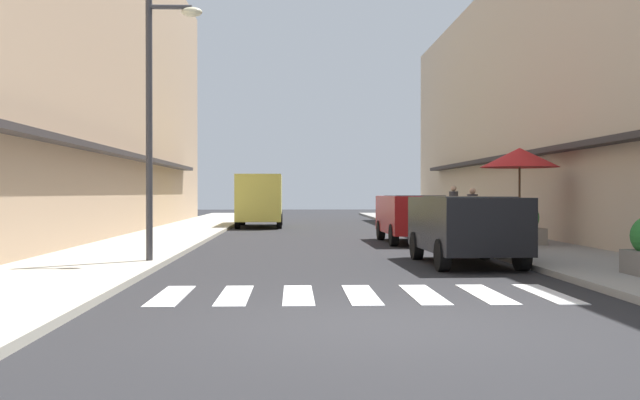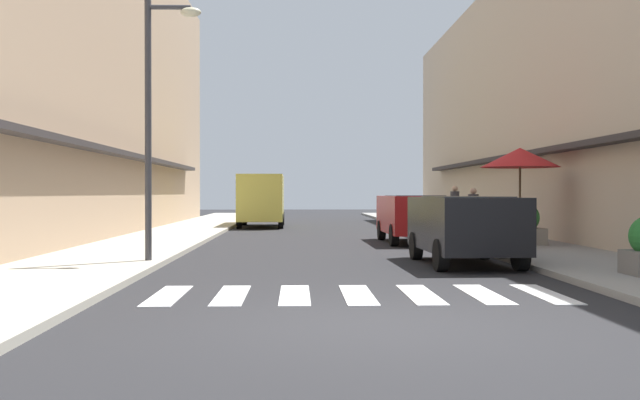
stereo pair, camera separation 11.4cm
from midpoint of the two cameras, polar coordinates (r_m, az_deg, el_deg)
The scene contains 14 objects.
ground_plane at distance 24.61m, azimuth 0.47°, elevation -3.04°, with size 88.01×88.01×0.00m, color #232326.
sidewalk_left at distance 24.96m, azimuth -11.69°, elevation -2.87°, with size 3.07×56.01×0.12m, color #ADA899.
sidewalk_right at distance 25.36m, azimuth 12.42°, elevation -2.81°, with size 3.07×56.01×0.12m, color gray.
building_row_left at distance 27.23m, azimuth -19.85°, elevation 9.90°, with size 5.50×38.00×11.97m.
building_row_right at distance 27.73m, azimuth 20.09°, elevation 7.53°, with size 5.50×38.00×9.87m.
crosswalk at distance 11.17m, azimuth 3.24°, elevation -7.36°, with size 6.15×2.20×0.01m.
parked_car_near at distance 16.00m, azimuth 11.36°, elevation -1.69°, with size 1.89×3.99×1.47m.
parked_car_mid at distance 22.81m, azimuth 7.39°, elevation -1.01°, with size 1.85×4.33×1.47m.
delivery_van at distance 33.44m, azimuth -4.45°, elevation 0.31°, with size 2.04×5.41×2.37m.
street_lamp at distance 15.97m, azimuth -12.35°, elevation 7.46°, with size 1.19×0.28×5.49m.
cafe_umbrella at distance 21.40m, azimuth 15.42°, elevation 3.16°, with size 2.21×2.21×2.69m.
planter_midblock at distance 21.08m, azimuth 15.75°, elevation -1.95°, with size 0.99×0.99×1.15m.
pedestrian_walking_near at distance 24.22m, azimuth 11.95°, elevation -0.86°, with size 0.34×0.34×1.59m.
pedestrian_walking_far at distance 28.46m, azimuth 10.54°, elevation -0.51°, with size 0.34×0.34×1.71m.
Camera 2 is at (-0.92, -8.54, 1.54)m, focal length 41.19 mm.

